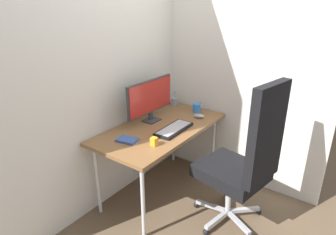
% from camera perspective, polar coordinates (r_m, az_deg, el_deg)
% --- Properties ---
extents(ground_plane, '(8.00, 8.00, 0.00)m').
position_cam_1_polar(ground_plane, '(3.01, -1.27, -14.12)').
color(ground_plane, brown).
extents(wall_back, '(2.81, 0.04, 2.80)m').
position_cam_1_polar(wall_back, '(2.69, -7.87, 13.85)').
color(wall_back, silver).
rests_on(wall_back, ground_plane).
extents(wall_side_right, '(0.04, 2.18, 2.80)m').
position_cam_1_polar(wall_side_right, '(2.92, 10.38, 14.31)').
color(wall_side_right, silver).
rests_on(wall_side_right, ground_plane).
extents(desk, '(1.29, 0.66, 0.70)m').
position_cam_1_polar(desk, '(2.68, -1.38, -2.74)').
color(desk, brown).
rests_on(desk, ground_plane).
extents(office_chair, '(0.60, 0.64, 1.27)m').
position_cam_1_polar(office_chair, '(2.34, 14.86, -7.94)').
color(office_chair, black).
rests_on(office_chair, ground_plane).
extents(monitor, '(0.61, 0.12, 0.40)m').
position_cam_1_polar(monitor, '(2.72, -3.47, 3.93)').
color(monitor, '#333338').
rests_on(monitor, desk).
extents(keyboard, '(0.41, 0.17, 0.03)m').
position_cam_1_polar(keyboard, '(2.57, 1.13, -2.30)').
color(keyboard, black).
rests_on(keyboard, desk).
extents(mouse, '(0.08, 0.11, 0.04)m').
position_cam_1_polar(mouse, '(2.86, 6.07, 0.29)').
color(mouse, '#9EA0A5').
rests_on(mouse, desk).
extents(pen_holder, '(0.08, 0.08, 0.17)m').
position_cam_1_polar(pen_holder, '(3.19, 1.27, 3.17)').
color(pen_holder, gray).
rests_on(pen_holder, desk).
extents(notebook, '(0.14, 0.19, 0.02)m').
position_cam_1_polar(notebook, '(2.41, -8.02, -4.37)').
color(notebook, '#334C8C').
rests_on(notebook, desk).
extents(coffee_mug, '(0.12, 0.08, 0.09)m').
position_cam_1_polar(coffee_mug, '(3.00, 5.67, 1.90)').
color(coffee_mug, '#337FD8').
rests_on(coffee_mug, desk).
extents(desk_clamp_accessory, '(0.05, 0.05, 0.07)m').
position_cam_1_polar(desk_clamp_accessory, '(2.31, -2.75, -4.72)').
color(desk_clamp_accessory, orange).
rests_on(desk_clamp_accessory, desk).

